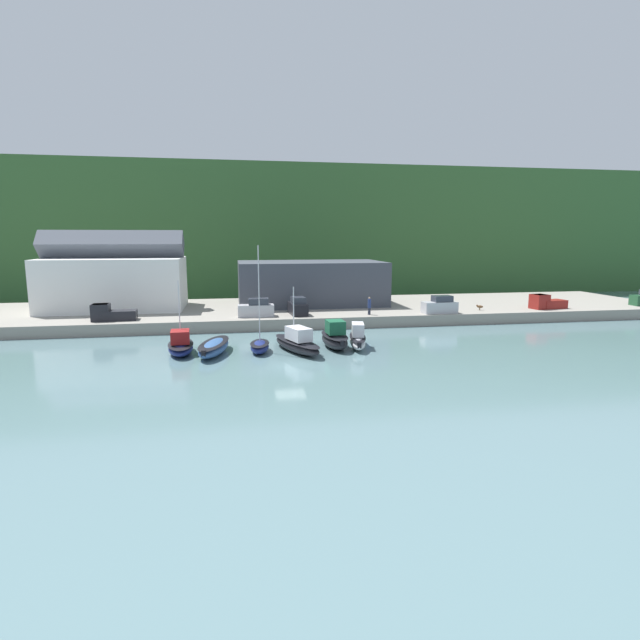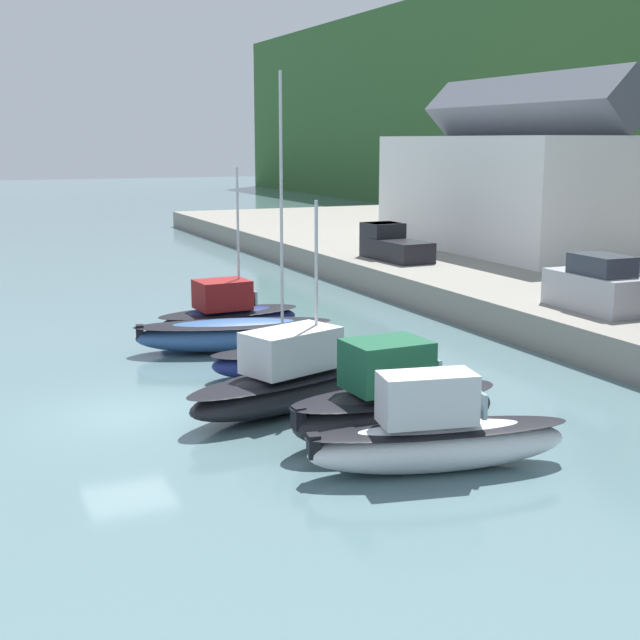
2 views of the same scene
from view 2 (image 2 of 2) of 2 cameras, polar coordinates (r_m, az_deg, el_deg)
The scene contains 10 objects.
ground_plane at distance 26.21m, azimuth -12.33°, elevation -5.99°, with size 320.00×320.00×0.00m, color slate.
harbor_clubhouse at distance 54.83m, azimuth 12.88°, elevation 8.40°, with size 17.54×10.36×10.16m.
moored_boat_0 at distance 36.33m, azimuth -5.89°, elevation 0.37°, with size 2.70×6.12×6.69m.
moored_boat_1 at distance 33.32m, azimuth -5.54°, elevation -0.89°, with size 3.73×7.68×1.21m.
moored_boat_2 at distance 29.50m, azimuth -2.98°, elevation -2.57°, with size 2.22×4.39×9.87m.
moored_boat_3 at distance 26.17m, azimuth -1.30°, elevation -3.78°, with size 4.69×8.31×6.04m.
moored_boat_4 at distance 23.28m, azimuth 4.75°, elevation -5.40°, with size 2.44×6.05×2.73m.
moored_boat_5 at distance 21.42m, azimuth 7.45°, elevation -7.35°, with size 2.74×6.70×2.41m.
parked_car_1 at distance 35.50m, azimuth 17.25°, elevation 2.07°, with size 4.22×1.85×2.16m.
pickup_truck_0 at distance 48.84m, azimuth 4.62°, elevation 4.87°, with size 4.84×2.24×1.90m.
Camera 2 is at (24.59, -4.69, 7.74)m, focal length 50.00 mm.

